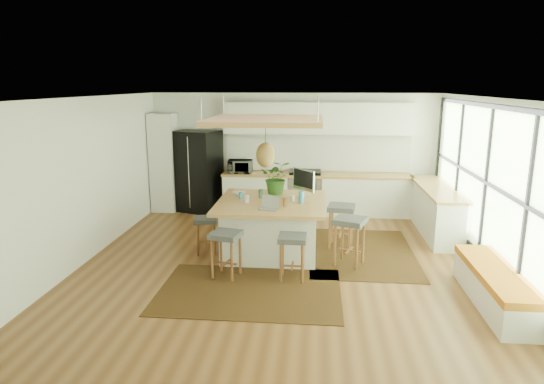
# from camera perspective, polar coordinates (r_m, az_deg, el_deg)

# --- Properties ---
(floor) EXTENTS (7.00, 7.00, 0.00)m
(floor) POSITION_cam_1_polar(r_m,az_deg,el_deg) (7.91, 1.11, -8.64)
(floor) COLOR brown
(floor) RESTS_ON ground
(ceiling) EXTENTS (7.00, 7.00, 0.00)m
(ceiling) POSITION_cam_1_polar(r_m,az_deg,el_deg) (7.36, 1.21, 11.31)
(ceiling) COLOR white
(ceiling) RESTS_ON ground
(wall_back) EXTENTS (6.50, 0.00, 6.50)m
(wall_back) POSITION_cam_1_polar(r_m,az_deg,el_deg) (10.96, 2.53, 4.76)
(wall_back) COLOR white
(wall_back) RESTS_ON ground
(wall_front) EXTENTS (6.50, 0.00, 6.50)m
(wall_front) POSITION_cam_1_polar(r_m,az_deg,el_deg) (4.18, -2.46, -9.03)
(wall_front) COLOR white
(wall_front) RESTS_ON ground
(wall_left) EXTENTS (0.00, 7.00, 7.00)m
(wall_left) POSITION_cam_1_polar(r_m,az_deg,el_deg) (8.40, -21.53, 1.34)
(wall_left) COLOR white
(wall_left) RESTS_ON ground
(wall_right) EXTENTS (0.00, 7.00, 7.00)m
(wall_right) POSITION_cam_1_polar(r_m,az_deg,el_deg) (7.97, 25.14, 0.42)
(wall_right) COLOR white
(wall_right) RESTS_ON ground
(window_wall) EXTENTS (0.10, 6.20, 2.60)m
(window_wall) POSITION_cam_1_polar(r_m,az_deg,el_deg) (7.95, 24.97, 0.78)
(window_wall) COLOR black
(window_wall) RESTS_ON wall_right
(pantry) EXTENTS (0.55, 0.60, 2.25)m
(pantry) POSITION_cam_1_polar(r_m,az_deg,el_deg) (11.22, -12.82, 3.48)
(pantry) COLOR white
(pantry) RESTS_ON floor
(back_counter_base) EXTENTS (4.20, 0.60, 0.88)m
(back_counter_base) POSITION_cam_1_polar(r_m,az_deg,el_deg) (10.80, 5.31, -0.32)
(back_counter_base) COLOR white
(back_counter_base) RESTS_ON floor
(back_counter_top) EXTENTS (4.24, 0.64, 0.05)m
(back_counter_top) POSITION_cam_1_polar(r_m,az_deg,el_deg) (10.71, 5.36, 2.08)
(back_counter_top) COLOR #AF793E
(back_counter_top) RESTS_ON back_counter_base
(backsplash) EXTENTS (4.20, 0.02, 0.80)m
(backsplash) POSITION_cam_1_polar(r_m,az_deg,el_deg) (10.93, 5.41, 4.69)
(backsplash) COLOR white
(backsplash) RESTS_ON wall_back
(upper_cabinets) EXTENTS (4.20, 0.34, 0.70)m
(upper_cabinets) POSITION_cam_1_polar(r_m,az_deg,el_deg) (10.68, 5.50, 8.82)
(upper_cabinets) COLOR white
(upper_cabinets) RESTS_ON wall_back
(range) EXTENTS (0.76, 0.62, 1.00)m
(range) POSITION_cam_1_polar(r_m,az_deg,el_deg) (10.79, 3.99, 0.02)
(range) COLOR #A5A5AA
(range) RESTS_ON floor
(right_counter_base) EXTENTS (0.60, 2.50, 0.88)m
(right_counter_base) POSITION_cam_1_polar(r_m,az_deg,el_deg) (9.95, 19.13, -2.15)
(right_counter_base) COLOR white
(right_counter_base) RESTS_ON floor
(right_counter_top) EXTENTS (0.64, 2.54, 0.05)m
(right_counter_top) POSITION_cam_1_polar(r_m,az_deg,el_deg) (9.84, 19.32, 0.43)
(right_counter_top) COLOR #AF793E
(right_counter_top) RESTS_ON right_counter_base
(window_bench) EXTENTS (0.52, 2.00, 0.50)m
(window_bench) POSITION_cam_1_polar(r_m,az_deg,el_deg) (7.11, 25.19, -10.33)
(window_bench) COLOR white
(window_bench) RESTS_ON floor
(ceiling_panel) EXTENTS (1.86, 1.86, 0.80)m
(ceiling_panel) POSITION_cam_1_polar(r_m,az_deg,el_deg) (7.83, -0.80, 6.64)
(ceiling_panel) COLOR #AF793E
(ceiling_panel) RESTS_ON ceiling
(rug_near) EXTENTS (2.60, 1.80, 0.01)m
(rug_near) POSITION_cam_1_polar(r_m,az_deg,el_deg) (6.94, -2.71, -11.80)
(rug_near) COLOR black
(rug_near) RESTS_ON floor
(rug_right) EXTENTS (1.80, 2.60, 0.01)m
(rug_right) POSITION_cam_1_polar(r_m,az_deg,el_deg) (8.56, 10.72, -7.12)
(rug_right) COLOR black
(rug_right) RESTS_ON floor
(fridge) EXTENTS (1.12, 1.00, 1.87)m
(fridge) POSITION_cam_1_polar(r_m,az_deg,el_deg) (11.05, -8.84, 2.45)
(fridge) COLOR black
(fridge) RESTS_ON floor
(island) EXTENTS (1.85, 1.85, 0.93)m
(island) POSITION_cam_1_polar(r_m,az_deg,el_deg) (8.28, -0.07, -4.22)
(island) COLOR #AF793E
(island) RESTS_ON floor
(stool_near_left) EXTENTS (0.51, 0.51, 0.72)m
(stool_near_left) POSITION_cam_1_polar(r_m,az_deg,el_deg) (7.32, -5.54, -7.54)
(stool_near_left) COLOR #3D3F43
(stool_near_left) RESTS_ON floor
(stool_near_right) EXTENTS (0.42, 0.42, 0.70)m
(stool_near_right) POSITION_cam_1_polar(r_m,az_deg,el_deg) (7.20, 2.45, -7.86)
(stool_near_right) COLOR #3D3F43
(stool_near_right) RESTS_ON floor
(stool_right_front) EXTENTS (0.61, 0.61, 0.80)m
(stool_right_front) POSITION_cam_1_polar(r_m,az_deg,el_deg) (7.85, 9.27, -6.23)
(stool_right_front) COLOR #3D3F43
(stool_right_front) RESTS_ON floor
(stool_right_back) EXTENTS (0.53, 0.53, 0.79)m
(stool_right_back) POSITION_cam_1_polar(r_m,az_deg,el_deg) (8.66, 8.28, -4.35)
(stool_right_back) COLOR #3D3F43
(stool_right_back) RESTS_ON floor
(stool_left_side) EXTENTS (0.45, 0.45, 0.65)m
(stool_left_side) POSITION_cam_1_polar(r_m,az_deg,el_deg) (8.35, -7.95, -4.98)
(stool_left_side) COLOR #3D3F43
(stool_left_side) RESTS_ON floor
(laptop) EXTENTS (0.37, 0.38, 0.23)m
(laptop) POSITION_cam_1_polar(r_m,az_deg,el_deg) (7.58, -0.43, -1.25)
(laptop) COLOR #A5A5AA
(laptop) RESTS_ON island
(monitor) EXTENTS (0.52, 0.54, 0.51)m
(monitor) POSITION_cam_1_polar(r_m,az_deg,el_deg) (8.39, 3.84, 1.10)
(monitor) COLOR #A5A5AA
(monitor) RESTS_ON island
(microwave) EXTENTS (0.54, 0.31, 0.36)m
(microwave) POSITION_cam_1_polar(r_m,az_deg,el_deg) (10.76, -3.85, 3.27)
(microwave) COLOR #A5A5AA
(microwave) RESTS_ON back_counter_top
(island_plant) EXTENTS (0.61, 0.66, 0.49)m
(island_plant) POSITION_cam_1_polar(r_m,az_deg,el_deg) (8.63, 0.57, 1.35)
(island_plant) COLOR #1E4C19
(island_plant) RESTS_ON island
(island_bowl) EXTENTS (0.24, 0.24, 0.06)m
(island_bowl) POSITION_cam_1_polar(r_m,az_deg,el_deg) (8.60, -4.00, -0.19)
(island_bowl) COLOR silver
(island_bowl) RESTS_ON island
(island_bottle_0) EXTENTS (0.07, 0.07, 0.19)m
(island_bottle_0) POSITION_cam_1_polar(r_m,az_deg,el_deg) (8.30, -3.79, -0.20)
(island_bottle_0) COLOR #3499D2
(island_bottle_0) RESTS_ON island
(island_bottle_1) EXTENTS (0.07, 0.07, 0.19)m
(island_bottle_1) POSITION_cam_1_polar(r_m,az_deg,el_deg) (8.04, -3.02, -0.63)
(island_bottle_1) COLOR silver
(island_bottle_1) RESTS_ON island
(island_bottle_2) EXTENTS (0.07, 0.07, 0.19)m
(island_bottle_2) POSITION_cam_1_polar(r_m,az_deg,el_deg) (7.82, 1.54, -1.00)
(island_bottle_2) COLOR brown
(island_bottle_2) RESTS_ON island
(island_bottle_3) EXTENTS (0.07, 0.07, 0.19)m
(island_bottle_3) POSITION_cam_1_polar(r_m,az_deg,el_deg) (8.16, 2.41, -0.42)
(island_bottle_3) COLOR silver
(island_bottle_3) RESTS_ON island
(island_bottle_4) EXTENTS (0.07, 0.07, 0.19)m
(island_bottle_4) POSITION_cam_1_polar(r_m,az_deg,el_deg) (8.40, -1.27, -0.02)
(island_bottle_4) COLOR #416D51
(island_bottle_4) RESTS_ON island
(island_bottle_5) EXTENTS (0.07, 0.07, 0.19)m
(island_bottle_5) POSITION_cam_1_polar(r_m,az_deg,el_deg) (8.01, 3.42, -0.69)
(island_bottle_5) COLOR #3499D2
(island_bottle_5) RESTS_ON island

